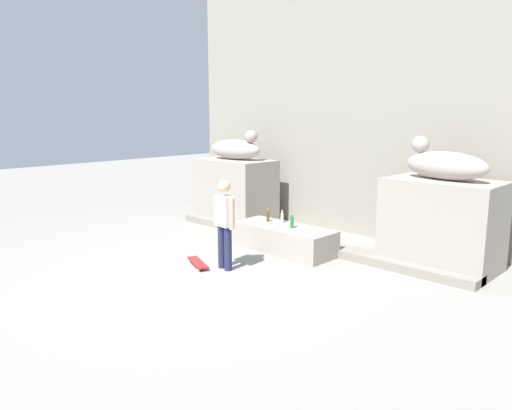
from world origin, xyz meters
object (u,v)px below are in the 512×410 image
object	(u,v)px
skater	(224,221)
bottle_green	(292,222)
skateboard	(198,263)
bottle_brown	(268,216)
bottle_clear	(282,218)
statue_reclining_left	(236,149)
statue_reclining_right	(444,164)

from	to	relation	value
skater	bottle_green	xyz separation A→B (m)	(0.22, 1.65, -0.26)
skateboard	bottle_green	bearing A→B (deg)	91.42
bottle_brown	bottle_clear	bearing A→B (deg)	18.88
bottle_brown	skateboard	bearing A→B (deg)	-89.18
skater	skateboard	world-z (taller)	skater
skateboard	bottle_clear	bearing A→B (deg)	104.80
bottle_green	bottle_clear	size ratio (longest dim) A/B	1.08
bottle_brown	statue_reclining_left	bearing A→B (deg)	152.26
statue_reclining_left	bottle_brown	size ratio (longest dim) A/B	6.14
statue_reclining_left	skater	distance (m)	4.12
skater	bottle_clear	world-z (taller)	skater
statue_reclining_right	bottle_brown	bearing A→B (deg)	27.21
statue_reclining_right	skater	xyz separation A→B (m)	(-2.76, -2.91, -1.01)
skater	skateboard	size ratio (longest dim) A/B	2.05
skater	statue_reclining_left	bearing A→B (deg)	140.14
statue_reclining_left	bottle_clear	world-z (taller)	statue_reclining_left
statue_reclining_left	skateboard	size ratio (longest dim) A/B	2.01
skater	skateboard	distance (m)	1.03
skateboard	bottle_brown	world-z (taller)	bottle_brown
statue_reclining_right	statue_reclining_left	bearing A→B (deg)	7.89
skater	bottle_brown	size ratio (longest dim) A/B	6.25
skater	skateboard	xyz separation A→B (m)	(-0.51, -0.24, -0.86)
statue_reclining_left	skateboard	distance (m)	4.29
statue_reclining_right	bottle_clear	xyz separation A→B (m)	(-2.98, -1.05, -1.28)
statue_reclining_left	statue_reclining_right	size ratio (longest dim) A/B	0.99
bottle_green	bottle_brown	xyz separation A→B (m)	(-0.76, 0.10, -0.02)
statue_reclining_left	statue_reclining_right	world-z (taller)	same
statue_reclining_left	bottle_clear	bearing A→B (deg)	-27.34
skateboard	bottle_brown	size ratio (longest dim) A/B	3.05
statue_reclining_right	skateboard	world-z (taller)	statue_reclining_right
statue_reclining_right	skater	bearing A→B (deg)	54.41
statue_reclining_right	skater	distance (m)	4.14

